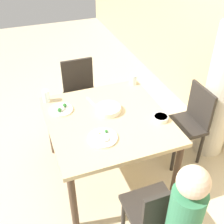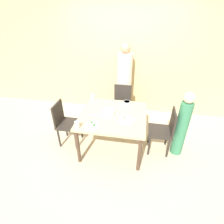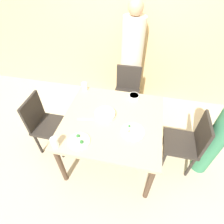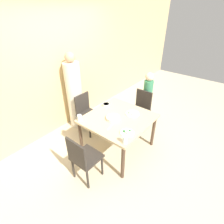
{
  "view_description": "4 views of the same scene",
  "coord_description": "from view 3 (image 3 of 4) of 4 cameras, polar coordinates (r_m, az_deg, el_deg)",
  "views": [
    {
      "loc": [
        1.94,
        -0.68,
        2.3
      ],
      "look_at": [
        -0.06,
        0.06,
        0.74
      ],
      "focal_mm": 45.0,
      "sensor_mm": 36.0,
      "label": 1
    },
    {
      "loc": [
        0.43,
        -2.5,
        2.37
      ],
      "look_at": [
        -0.0,
        -0.08,
        0.83
      ],
      "focal_mm": 28.0,
      "sensor_mm": 36.0,
      "label": 2
    },
    {
      "loc": [
        0.29,
        -1.34,
        2.2
      ],
      "look_at": [
        -0.03,
        0.09,
        0.75
      ],
      "focal_mm": 28.0,
      "sensor_mm": 36.0,
      "label": 3
    },
    {
      "loc": [
        -2.09,
        -1.54,
        2.47
      ],
      "look_at": [
        -0.13,
        0.04,
        0.89
      ],
      "focal_mm": 28.0,
      "sensor_mm": 36.0,
      "label": 4
    }
  ],
  "objects": [
    {
      "name": "chair_empty_left",
      "position": [
        2.47,
        -20.91,
        -3.41
      ],
      "size": [
        0.4,
        0.4,
        0.86
      ],
      "rotation": [
        0.0,
        0.0,
        1.57
      ],
      "color": "#2D2823",
      "rests_on": "ground_plane"
    },
    {
      "name": "wall_back",
      "position": [
        2.98,
        7.05,
        27.74
      ],
      "size": [
        10.0,
        0.06,
        2.7
      ],
      "color": "tan",
      "rests_on": "ground_plane"
    },
    {
      "name": "fork_steel",
      "position": [
        2.03,
        -8.74,
        -2.37
      ],
      "size": [
        0.18,
        0.05,
        0.01
      ],
      "color": "silver",
      "rests_on": "dining_table"
    },
    {
      "name": "chair_child_spot",
      "position": [
        2.3,
        23.28,
        -8.95
      ],
      "size": [
        0.4,
        0.4,
        0.86
      ],
      "rotation": [
        0.0,
        0.0,
        -1.57
      ],
      "color": "#2D2823",
      "rests_on": "ground_plane"
    },
    {
      "name": "chair_adult_spot",
      "position": [
        2.82,
        4.84,
        6.72
      ],
      "size": [
        0.4,
        0.4,
        0.86
      ],
      "color": "#2D2823",
      "rests_on": "ground_plane"
    },
    {
      "name": "person_child",
      "position": [
        2.31,
        30.8,
        -7.79
      ],
      "size": [
        0.21,
        0.21,
        1.22
      ],
      "color": "#387F56",
      "rests_on": "ground_plane"
    },
    {
      "name": "plate_rice_child",
      "position": [
        1.83,
        -10.7,
        -9.26
      ],
      "size": [
        0.22,
        0.22,
        0.06
      ],
      "color": "white",
      "rests_on": "dining_table"
    },
    {
      "name": "dining_table",
      "position": [
        2.07,
        0.15,
        -3.99
      ],
      "size": [
        1.13,
        1.09,
        0.72
      ],
      "color": "tan",
      "rests_on": "ground_plane"
    },
    {
      "name": "person_adult",
      "position": [
        2.93,
        6.26,
        15.51
      ],
      "size": [
        0.33,
        0.33,
        1.69
      ],
      "color": "beige",
      "rests_on": "ground_plane"
    },
    {
      "name": "bowl_rice_small",
      "position": [
        2.3,
        7.18,
        5.13
      ],
      "size": [
        0.14,
        0.14,
        0.04
      ],
      "color": "white",
      "rests_on": "dining_table"
    },
    {
      "name": "glass_water_tall",
      "position": [
        2.43,
        -8.96,
        8.21
      ],
      "size": [
        0.08,
        0.08,
        0.11
      ],
      "color": "silver",
      "rests_on": "dining_table"
    },
    {
      "name": "plate_rice_adult",
      "position": [
        1.89,
        6.92,
        -6.31
      ],
      "size": [
        0.25,
        0.25,
        0.05
      ],
      "color": "white",
      "rests_on": "dining_table"
    },
    {
      "name": "ground_plane",
      "position": [
        2.59,
        0.13,
        -13.47
      ],
      "size": [
        10.0,
        10.0,
        0.0
      ],
      "primitive_type": "plane",
      "color": "beige"
    },
    {
      "name": "glass_water_short",
      "position": [
        1.82,
        -18.23,
        -9.47
      ],
      "size": [
        0.07,
        0.07,
        0.12
      ],
      "color": "silver",
      "rests_on": "dining_table"
    },
    {
      "name": "bowl_curry",
      "position": [
        2.03,
        -2.33,
        -0.75
      ],
      "size": [
        0.24,
        0.24,
        0.05
      ],
      "color": "silver",
      "rests_on": "dining_table"
    }
  ]
}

